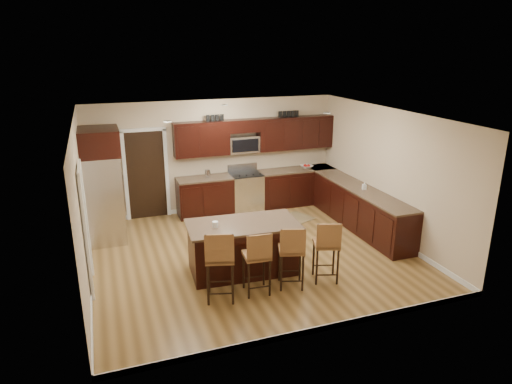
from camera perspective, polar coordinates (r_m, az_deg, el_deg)
name	(u,v)px	position (r m, az deg, el deg)	size (l,w,h in m)	color
floor	(252,254)	(9.02, -0.48, -7.72)	(6.00, 6.00, 0.00)	olive
ceiling	(252,116)	(8.22, -0.53, 9.50)	(6.00, 6.00, 0.00)	silver
wall_back	(215,156)	(11.07, -5.16, 4.51)	(6.00, 6.00, 0.00)	#C4AE8D
wall_left	(82,206)	(8.11, -20.98, -1.66)	(5.50, 5.50, 0.00)	#C4AE8D
wall_right	(388,174)	(9.88, 16.20, 2.21)	(5.50, 5.50, 0.00)	#C4AE8D
base_cabinets	(309,199)	(10.77, 6.58, -0.85)	(4.02, 3.96, 0.92)	black
upper_cabinets	(258,134)	(11.11, 0.24, 7.21)	(4.00, 0.33, 0.80)	black
range	(246,191)	(11.21, -1.29, 0.09)	(0.76, 0.64, 1.11)	silver
microwave	(243,144)	(11.06, -1.58, 5.99)	(0.76, 0.31, 0.40)	silver
doorway	(146,175)	(10.86, -13.55, 2.07)	(0.85, 0.03, 2.06)	black
pantry_door	(85,231)	(7.94, -20.59, -4.58)	(0.03, 0.80, 2.04)	white
letter_decor	(252,116)	(10.99, -0.47, 9.50)	(2.20, 0.03, 0.15)	black
island	(243,249)	(8.21, -1.62, -7.12)	(2.01, 1.15, 0.92)	black
stool_left	(220,258)	(7.17, -4.55, -8.23)	(0.55, 0.55, 1.20)	olive
stool_mid	(258,256)	(7.37, 0.20, -7.98)	(0.44, 0.44, 1.10)	olive
stool_right	(292,250)	(7.57, 4.50, -7.23)	(0.52, 0.52, 1.11)	olive
refrigerator	(103,185)	(9.75, -18.57, 0.89)	(0.79, 0.97, 2.35)	silver
floor_mat	(292,220)	(10.71, 4.48, -3.47)	(1.00, 0.66, 0.01)	olive
fruit_bowl	(307,167)	(11.67, 6.35, 3.18)	(0.31, 0.31, 0.08)	silver
soap_bottle	(364,186)	(10.11, 13.39, 0.76)	(0.08, 0.08, 0.17)	#B2B2B2
canister_tall	(207,174)	(10.81, -6.10, 2.31)	(0.12, 0.12, 0.19)	silver
canister_short	(208,174)	(10.82, -5.99, 2.20)	(0.11, 0.11, 0.14)	silver
island_jar	(215,224)	(7.87, -5.12, -4.04)	(0.10, 0.10, 0.10)	white
stool_extra	(327,244)	(7.84, 8.88, -6.49)	(0.52, 0.52, 1.11)	olive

